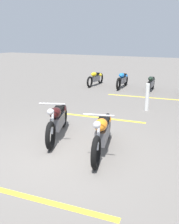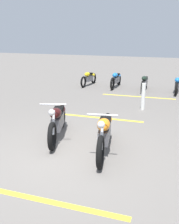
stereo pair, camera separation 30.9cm
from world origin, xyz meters
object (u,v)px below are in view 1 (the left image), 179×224
Objects in this scene: motorcycle_dark_foreground at (58,119)px; motorcycle_row_far_right at (96,78)px; motorcycle_row_right at (123,79)px; motorcycle_bright_foreground at (103,132)px; bollard_post at (147,97)px; motorcycle_row_center at (151,83)px.

motorcycle_dark_foreground reaches higher than motorcycle_row_far_right.
motorcycle_dark_foreground reaches higher than motorcycle_row_right.
motorcycle_bright_foreground is 1.03× the size of motorcycle_dark_foreground.
motorcycle_row_center is at bearing 11.36° from bollard_post.
bollard_post is at bearing 45.03° from motorcycle_row_far_right.
motorcycle_bright_foreground is 8.34m from motorcycle_row_far_right.
motorcycle_bright_foreground is 3.78m from bollard_post.
motorcycle_dark_foreground is 7.06m from motorcycle_row_center.
motorcycle_row_far_right is at bearing -168.56° from motorcycle_bright_foreground.
motorcycle_row_far_right is (7.17, 2.31, -0.06)m from motorcycle_dark_foreground.
motorcycle_dark_foreground is 1.08× the size of motorcycle_row_center.
motorcycle_row_center is at bearing 170.22° from motorcycle_bright_foreground.
motorcycle_bright_foreground is at bearing 11.37° from motorcycle_row_right.
motorcycle_dark_foreground is (0.30, 1.41, 0.00)m from motorcycle_bright_foreground.
motorcycle_dark_foreground reaches higher than motorcycle_row_center.
bollard_post is (3.78, -0.04, 0.02)m from motorcycle_bright_foreground.
motorcycle_row_right reaches higher than motorcycle_row_far_right.
motorcycle_row_right is (7.52, 2.20, -0.03)m from motorcycle_bright_foreground.
motorcycle_dark_foreground is at bearing 17.37° from motorcycle_row_far_right.
motorcycle_row_center is 0.99× the size of motorcycle_row_far_right.
bollard_post reaches higher than motorcycle_row_center.
motorcycle_bright_foreground is 7.35m from motorcycle_row_center.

